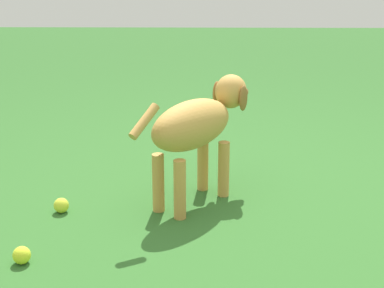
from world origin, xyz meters
name	(u,v)px	position (x,y,z in m)	size (l,w,h in m)	color
ground	(235,210)	(0.00, 0.00, 0.00)	(14.00, 14.00, 0.00)	#2D6026
dog	(199,124)	(-0.16, 0.12, 0.36)	(0.53, 0.67, 0.55)	#C69347
tennis_ball_0	(61,205)	(-0.76, -0.03, 0.03)	(0.07, 0.07, 0.07)	#CDD934
tennis_ball_2	(22,255)	(-0.80, -0.48, 0.03)	(0.07, 0.07, 0.07)	yellow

